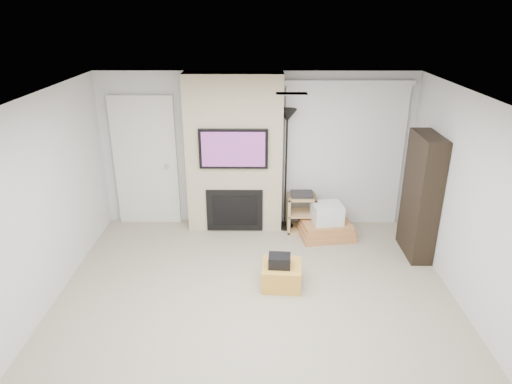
{
  "coord_description": "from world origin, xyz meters",
  "views": [
    {
      "loc": [
        0.04,
        -4.31,
        3.39
      ],
      "look_at": [
        0.0,
        1.2,
        1.15
      ],
      "focal_mm": 32.0,
      "sensor_mm": 36.0,
      "label": 1
    }
  ],
  "objects_px": {
    "av_stand": "(301,210)",
    "ottoman": "(282,275)",
    "bookshelf": "(421,196)",
    "box_stack": "(326,224)",
    "floor_lamp": "(287,136)"
  },
  "relations": [
    {
      "from": "av_stand",
      "to": "ottoman",
      "type": "bearing_deg",
      "value": -103.58
    },
    {
      "from": "ottoman",
      "to": "bookshelf",
      "type": "height_order",
      "value": "bookshelf"
    },
    {
      "from": "av_stand",
      "to": "box_stack",
      "type": "bearing_deg",
      "value": -30.03
    },
    {
      "from": "ottoman",
      "to": "bookshelf",
      "type": "bearing_deg",
      "value": 23.6
    },
    {
      "from": "floor_lamp",
      "to": "box_stack",
      "type": "xyz_separation_m",
      "value": [
        0.64,
        -0.32,
        -1.34
      ]
    },
    {
      "from": "ottoman",
      "to": "floor_lamp",
      "type": "bearing_deg",
      "value": 85.68
    },
    {
      "from": "box_stack",
      "to": "floor_lamp",
      "type": "bearing_deg",
      "value": 153.82
    },
    {
      "from": "floor_lamp",
      "to": "av_stand",
      "type": "height_order",
      "value": "floor_lamp"
    },
    {
      "from": "box_stack",
      "to": "bookshelf",
      "type": "height_order",
      "value": "bookshelf"
    },
    {
      "from": "ottoman",
      "to": "av_stand",
      "type": "distance_m",
      "value": 1.66
    },
    {
      "from": "ottoman",
      "to": "av_stand",
      "type": "height_order",
      "value": "av_stand"
    },
    {
      "from": "floor_lamp",
      "to": "ottoman",
      "type": "bearing_deg",
      "value": -94.32
    },
    {
      "from": "floor_lamp",
      "to": "box_stack",
      "type": "height_order",
      "value": "floor_lamp"
    },
    {
      "from": "floor_lamp",
      "to": "av_stand",
      "type": "distance_m",
      "value": 1.24
    },
    {
      "from": "bookshelf",
      "to": "av_stand",
      "type": "bearing_deg",
      "value": 155.76
    }
  ]
}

